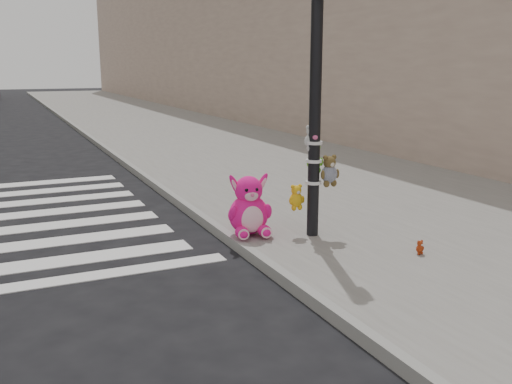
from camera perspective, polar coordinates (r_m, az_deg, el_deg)
name	(u,v)px	position (r m, az deg, el deg)	size (l,w,h in m)	color
ground	(169,333)	(5.60, -8.71, -13.73)	(120.00, 120.00, 0.00)	black
sidewalk_near	(241,151)	(16.32, -1.55, 4.14)	(7.00, 80.00, 0.14)	slate
curb_edge	(119,159)	(15.31, -13.53, 3.23)	(0.12, 80.00, 0.15)	gray
bld_near	(265,9)	(27.63, 0.86, 17.85)	(5.00, 60.00, 10.00)	#BCA38F
signal_pole	(316,118)	(7.77, 6.01, 7.35)	(0.69, 0.49, 4.00)	black
pink_bunny	(249,210)	(7.93, -0.69, -1.78)	(0.64, 0.72, 0.88)	#FF158A
red_teddy	(420,247)	(7.48, 16.06, -5.33)	(0.13, 0.09, 0.18)	#A23010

